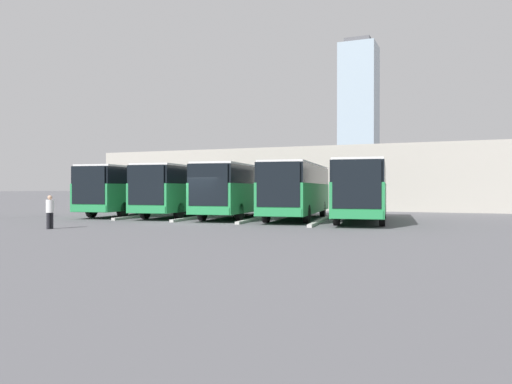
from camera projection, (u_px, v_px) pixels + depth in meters
The scene contains 13 objects.
ground_plane at pixel (195, 223), 27.10m from camera, with size 600.00×600.00×0.00m, color #5B5B60.
bus_0 at pixel (363, 189), 28.42m from camera, with size 3.99×11.12×3.38m.
curb_divider_0 at pixel (320, 221), 27.74m from camera, with size 0.24×7.80×0.15m, color #B2B2AD.
bus_1 at pixel (297, 189), 30.50m from camera, with size 3.99×11.12×3.38m.
curb_divider_1 at pixel (256, 219), 29.82m from camera, with size 0.24×7.80×0.15m, color #B2B2AD.
bus_2 at pixel (237, 189), 32.20m from camera, with size 3.99×11.12×3.38m.
curb_divider_2 at pixel (197, 217), 31.52m from camera, with size 0.24×7.80×0.15m, color #B2B2AD.
bus_3 at pixel (183, 189), 33.87m from camera, with size 3.99×11.12×3.38m.
curb_divider_3 at pixel (144, 216), 33.19m from camera, with size 0.24×7.80×0.15m, color #B2B2AD.
bus_4 at pixel (133, 189), 35.35m from camera, with size 3.99×11.12×3.38m.
pedestrian at pixel (50, 211), 23.27m from camera, with size 0.37×0.38×1.57m.
station_building at pixel (318, 179), 50.10m from camera, with size 41.79×16.52×5.60m.
office_tower at pixel (359, 118), 228.03m from camera, with size 16.34×16.34×69.97m.
Camera 1 is at (-13.54, 23.69, 1.88)m, focal length 35.00 mm.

